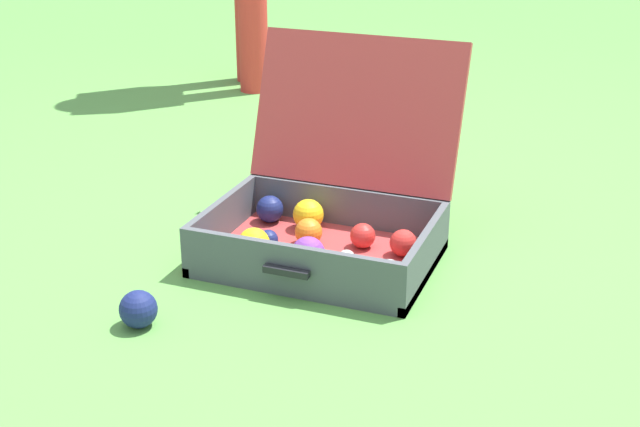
{
  "coord_description": "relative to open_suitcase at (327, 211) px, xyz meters",
  "views": [
    {
      "loc": [
        0.62,
        -1.83,
        0.97
      ],
      "look_at": [
        -0.09,
        0.01,
        0.13
      ],
      "focal_mm": 49.38,
      "sensor_mm": 36.0,
      "label": 1
    }
  ],
  "objects": [
    {
      "name": "open_suitcase",
      "position": [
        0.0,
        0.0,
        0.0
      ],
      "size": [
        0.56,
        0.57,
        0.51
      ],
      "color": "#B23838",
      "rests_on": "ground"
    },
    {
      "name": "ground_plane",
      "position": [
        0.1,
        -0.08,
        -0.11
      ],
      "size": [
        16.0,
        16.0,
        0.0
      ],
      "primitive_type": "plane",
      "color": "#569342"
    },
    {
      "name": "stray_ball_on_grass",
      "position": [
        -0.24,
        -0.5,
        -0.07
      ],
      "size": [
        0.08,
        0.08,
        0.08
      ],
      "primitive_type": "sphere",
      "color": "navy",
      "rests_on": "ground"
    }
  ]
}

